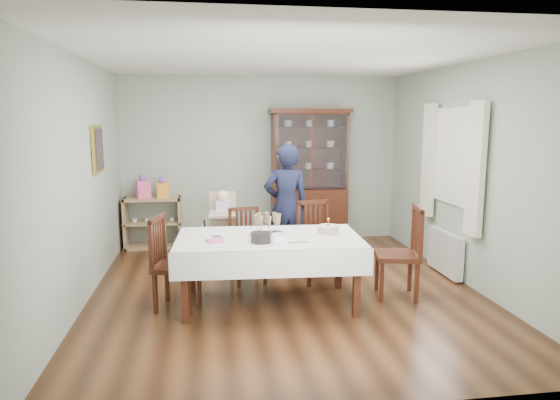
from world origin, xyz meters
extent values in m
plane|color=#593319|center=(0.00, 0.00, 0.00)|extent=(5.00, 5.00, 0.00)
plane|color=#9EAA99|center=(0.00, 2.50, 1.35)|extent=(4.50, 0.00, 4.50)
plane|color=#9EAA99|center=(-2.25, 0.00, 1.35)|extent=(0.00, 5.00, 5.00)
plane|color=#9EAA99|center=(2.25, 0.00, 1.35)|extent=(0.00, 5.00, 5.00)
plane|color=white|center=(0.00, 0.00, 2.70)|extent=(5.00, 5.00, 0.00)
cube|color=#441D11|center=(-0.24, -0.40, 0.72)|extent=(1.96, 1.15, 0.06)
cube|color=beige|center=(-0.24, -0.40, 0.76)|extent=(2.06, 1.26, 0.01)
cube|color=#441D11|center=(0.75, 2.26, 0.45)|extent=(1.20, 0.45, 0.90)
cube|color=white|center=(0.75, 2.07, 1.50)|extent=(1.12, 0.01, 1.16)
cube|color=#441D11|center=(0.75, 2.26, 2.14)|extent=(1.30, 0.48, 0.07)
cube|color=tan|center=(-1.75, 2.28, 0.02)|extent=(0.90, 0.38, 0.04)
cube|color=tan|center=(-1.75, 2.28, 0.40)|extent=(0.90, 0.38, 0.03)
cube|color=tan|center=(-1.75, 2.28, 0.78)|extent=(0.90, 0.38, 0.04)
cube|color=tan|center=(-2.17, 2.28, 0.40)|extent=(0.04, 0.38, 0.80)
cube|color=tan|center=(-1.33, 2.28, 0.40)|extent=(0.04, 0.38, 0.80)
cube|color=gold|center=(-2.22, 0.80, 1.65)|extent=(0.04, 0.48, 0.58)
cube|color=white|center=(2.22, 0.30, 1.55)|extent=(0.04, 1.02, 1.22)
cube|color=silver|center=(2.16, -0.32, 1.45)|extent=(0.07, 0.30, 1.55)
cube|color=silver|center=(2.16, 0.92, 1.45)|extent=(0.07, 0.30, 1.55)
cube|color=white|center=(2.16, 0.30, 0.30)|extent=(0.10, 0.80, 0.55)
cube|color=#441D11|center=(-0.41, 0.38, 0.42)|extent=(0.48, 0.48, 0.05)
cube|color=#441D11|center=(-0.44, 0.57, 0.67)|extent=(0.39, 0.11, 0.49)
cube|color=#441D11|center=(0.46, 0.29, 0.46)|extent=(0.50, 0.50, 0.05)
cube|color=#441D11|center=(0.43, 0.49, 0.73)|extent=(0.43, 0.10, 0.53)
cube|color=#441D11|center=(-1.23, -0.37, 0.46)|extent=(0.55, 0.55, 0.05)
cube|color=#441D11|center=(-1.43, -0.32, 0.74)|extent=(0.15, 0.42, 0.53)
cube|color=#441D11|center=(1.23, -0.38, 0.48)|extent=(0.56, 0.56, 0.05)
cube|color=#441D11|center=(1.44, -0.42, 0.77)|extent=(0.13, 0.45, 0.56)
imported|color=black|center=(0.17, 0.99, 0.84)|extent=(0.62, 0.41, 1.69)
cube|color=tan|center=(-0.69, 0.98, 0.69)|extent=(0.36, 0.32, 0.25)
cube|color=tan|center=(-0.69, 0.98, 0.89)|extent=(0.36, 0.07, 0.29)
cube|color=tan|center=(-0.69, 0.98, 0.77)|extent=(0.38, 0.18, 0.03)
cube|color=silver|center=(-0.69, 0.98, 0.85)|extent=(0.19, 0.15, 0.19)
sphere|color=beige|center=(-0.69, 0.98, 1.00)|extent=(0.16, 0.16, 0.16)
cylinder|color=silver|center=(-0.25, -0.34, 0.77)|extent=(0.39, 0.39, 0.01)
torus|color=silver|center=(-0.25, -0.34, 0.78)|extent=(0.40, 0.40, 0.02)
cylinder|color=white|center=(0.42, -0.38, 0.77)|extent=(0.26, 0.26, 0.01)
cylinder|color=brown|center=(0.42, -0.38, 0.81)|extent=(0.23, 0.23, 0.08)
cylinder|color=silver|center=(0.42, -0.38, 0.86)|extent=(0.23, 0.23, 0.01)
cylinder|color=#F24C4C|center=(0.42, -0.38, 0.90)|extent=(0.01, 0.01, 0.06)
sphere|color=yellow|center=(0.42, -0.38, 0.93)|extent=(0.02, 0.02, 0.02)
cylinder|color=black|center=(-0.35, -0.63, 0.81)|extent=(0.28, 0.28, 0.10)
cylinder|color=white|center=(-0.17, -0.66, 0.80)|extent=(0.24, 0.24, 0.08)
cube|color=#F95B95|center=(-0.83, -0.53, 0.77)|extent=(0.18, 0.18, 0.02)
cube|color=silver|center=(-0.01, -0.71, 0.77)|extent=(0.30, 0.03, 0.01)
cube|color=#F95B95|center=(-1.87, 2.26, 0.94)|extent=(0.24, 0.20, 0.28)
sphere|color=#E533B2|center=(-1.87, 2.26, 1.12)|extent=(0.11, 0.11, 0.11)
cube|color=orange|center=(-1.58, 2.26, 0.92)|extent=(0.19, 0.14, 0.24)
sphere|color=#E533B2|center=(-1.58, 2.26, 1.08)|extent=(0.11, 0.11, 0.11)
camera|label=1|loc=(-0.89, -5.62, 2.03)|focal=32.00mm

